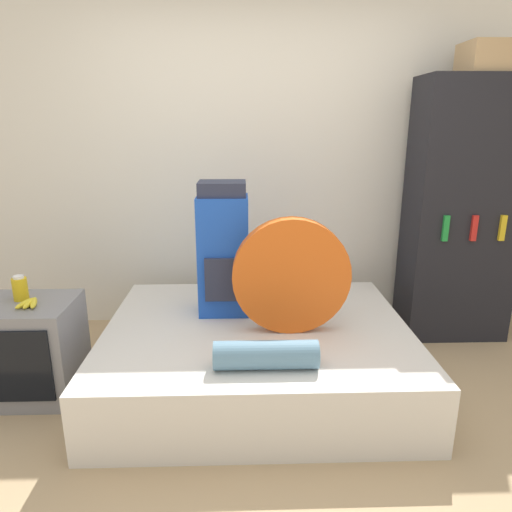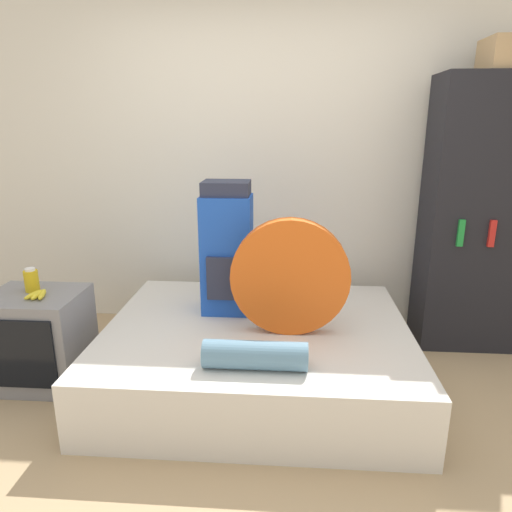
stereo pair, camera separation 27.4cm
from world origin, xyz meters
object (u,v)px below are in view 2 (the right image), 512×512
tent_bag (290,277)px  television (39,338)px  sleeping_roll (255,355)px  cardboard_box (512,54)px  backpack (227,250)px  bookshelf (480,217)px  canister (31,280)px

tent_bag → television: (-1.58, -0.02, -0.44)m
sleeping_roll → television: bearing=163.2°
cardboard_box → sleeping_roll: bearing=-142.6°
backpack → sleeping_roll: (0.24, -0.76, -0.35)m
backpack → tent_bag: backpack is taller
bookshelf → cardboard_box: bearing=-9.7°
backpack → sleeping_roll: backpack is taller
television → bookshelf: bearing=15.0°
backpack → bookshelf: 1.83m
backpack → television: 1.32m
canister → bookshelf: bearing=13.8°
backpack → tent_bag: bearing=-37.0°
television → canister: bearing=115.9°
canister → sleeping_roll: bearing=-18.6°
canister → bookshelf: size_ratio=0.08×
backpack → canister: size_ratio=5.77×
tent_bag → canister: 1.61m
television → cardboard_box: 3.54m
television → bookshelf: 3.11m
tent_bag → bookshelf: (1.35, 0.77, 0.22)m
canister → cardboard_box: (3.01, 0.72, 1.37)m
sleeping_roll → bookshelf: size_ratio=0.28×
tent_bag → canister: bearing=178.6°
sleeping_roll → television: (-1.41, 0.43, -0.17)m
television → cardboard_box: size_ratio=1.76×
backpack → bookshelf: bookshelf is taller
backpack → tent_bag: size_ratio=1.24×
cardboard_box → bookshelf: bearing=170.3°
tent_bag → cardboard_box: (1.40, 0.76, 1.30)m
backpack → canister: (-1.20, -0.27, -0.15)m
bookshelf → cardboard_box: cardboard_box is taller
cardboard_box → television: bearing=-165.4°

